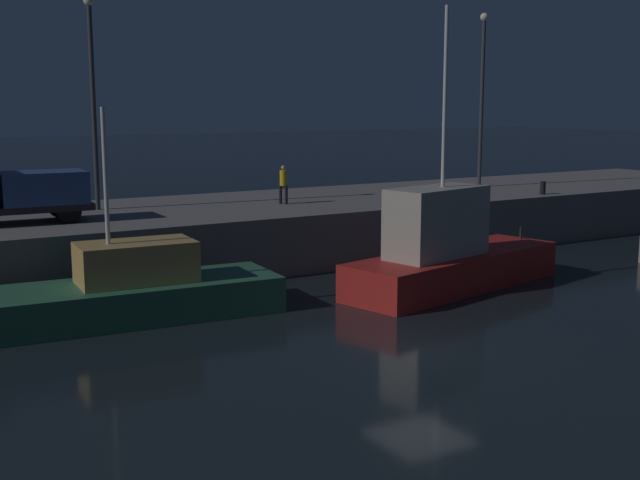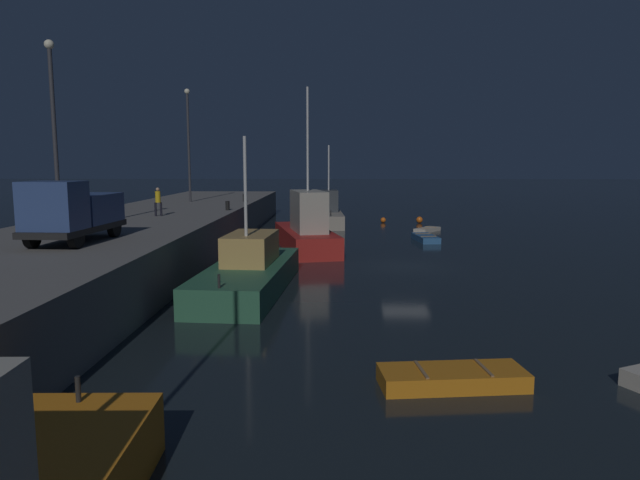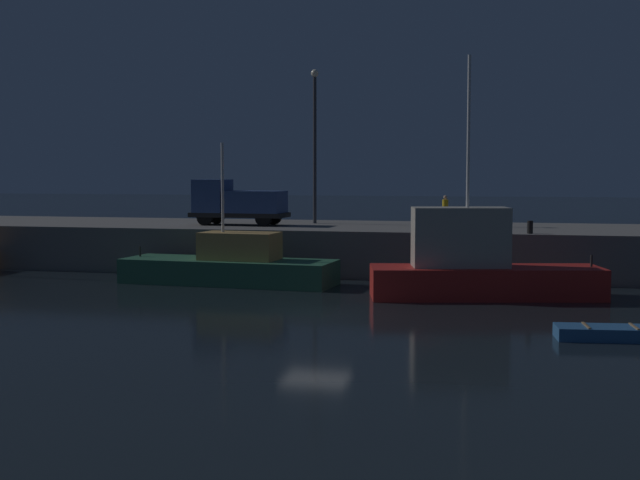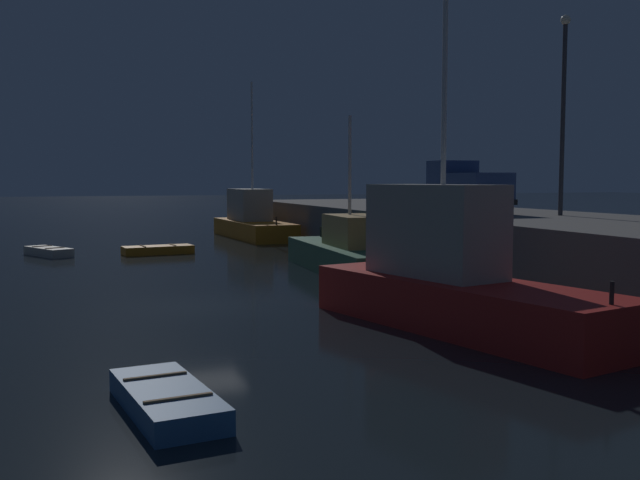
% 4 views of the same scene
% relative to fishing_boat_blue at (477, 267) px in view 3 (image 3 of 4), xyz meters
% --- Properties ---
extents(ground_plane, '(320.00, 320.00, 0.00)m').
position_rel_fishing_boat_blue_xyz_m(ground_plane, '(-5.69, -5.72, -1.32)').
color(ground_plane, black).
extents(pier_quay, '(65.81, 9.78, 2.39)m').
position_rel_fishing_boat_blue_xyz_m(pier_quay, '(-5.69, 9.75, -0.12)').
color(pier_quay, slate).
rests_on(pier_quay, ground).
extents(fishing_boat_blue, '(10.11, 4.91, 10.22)m').
position_rel_fishing_boat_blue_xyz_m(fishing_boat_blue, '(0.00, 0.00, 0.00)').
color(fishing_boat_blue, red).
rests_on(fishing_boat_blue, ground).
extents(fishing_boat_orange, '(10.45, 3.77, 6.73)m').
position_rel_fishing_boat_blue_xyz_m(fishing_boat_orange, '(-11.71, 1.94, -0.48)').
color(fishing_boat_orange, '#2D6647').
rests_on(fishing_boat_orange, ground).
extents(rowboat_blue_far, '(3.51, 1.67, 0.46)m').
position_rel_fishing_boat_blue_xyz_m(rowboat_blue_far, '(4.60, -8.32, -1.11)').
color(rowboat_blue_far, '#2D6099').
rests_on(rowboat_blue_far, ground).
extents(lamp_post_west, '(0.44, 0.44, 8.78)m').
position_rel_fishing_boat_blue_xyz_m(lamp_post_west, '(-9.80, 11.20, 6.15)').
color(lamp_post_west, '#38383D').
rests_on(lamp_post_west, pier_quay).
extents(utility_truck, '(5.43, 2.26, 2.54)m').
position_rel_fishing_boat_blue_xyz_m(utility_truck, '(-13.69, 8.73, 2.33)').
color(utility_truck, black).
rests_on(utility_truck, pier_quay).
extents(dockworker, '(0.42, 0.43, 1.72)m').
position_rel_fishing_boat_blue_xyz_m(dockworker, '(-2.14, 8.88, 2.05)').
color(dockworker, black).
rests_on(dockworker, pier_quay).
extents(bollard_central, '(0.28, 0.28, 0.62)m').
position_rel_fishing_boat_blue_xyz_m(bollard_central, '(2.21, 5.49, 1.38)').
color(bollard_central, black).
rests_on(bollard_central, pier_quay).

